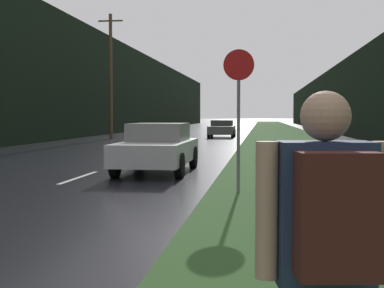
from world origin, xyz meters
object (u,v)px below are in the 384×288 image
at_px(hitchhiker_with_backpack, 326,263).
at_px(car_passing_near, 158,147).
at_px(stop_sign, 239,107).
at_px(car_passing_far, 222,129).

distance_m(hitchhiker_with_backpack, car_passing_near, 13.64).
bearing_deg(stop_sign, car_passing_far, 94.95).
bearing_deg(stop_sign, car_passing_near, 122.47).
height_order(car_passing_near, car_passing_far, car_passing_near).
bearing_deg(hitchhiker_with_backpack, car_passing_near, 96.20).
xyz_separation_m(hitchhiker_with_backpack, car_passing_far, (-3.37, 38.92, -0.36)).
xyz_separation_m(car_passing_near, car_passing_far, (-0.00, 25.71, -0.07)).
distance_m(hitchhiker_with_backpack, car_passing_far, 39.07).
bearing_deg(stop_sign, hitchhiker_with_backpack, -85.06).
bearing_deg(car_passing_far, car_passing_near, 90.00).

